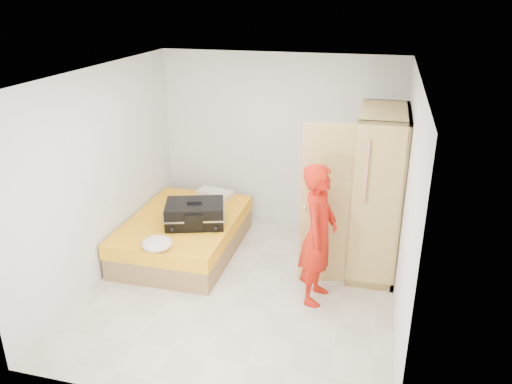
% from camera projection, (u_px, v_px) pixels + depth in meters
% --- Properties ---
extents(room, '(4.00, 4.02, 2.60)m').
position_uv_depth(room, '(243.00, 188.00, 5.70)').
color(room, beige).
rests_on(room, ground).
extents(bed, '(1.42, 2.02, 0.50)m').
position_uv_depth(bed, '(185.00, 234.00, 6.94)').
color(bed, '#986D45').
rests_on(bed, ground).
extents(wardrobe, '(1.16, 1.30, 2.10)m').
position_uv_depth(wardrobe, '(373.00, 197.00, 6.24)').
color(wardrobe, tan).
rests_on(wardrobe, ground).
extents(person, '(0.47, 0.66, 1.68)m').
position_uv_depth(person, '(318.00, 235.00, 5.63)').
color(person, red).
rests_on(person, ground).
extents(suitcase, '(0.91, 0.77, 0.33)m').
position_uv_depth(suitcase, '(195.00, 214.00, 6.62)').
color(suitcase, black).
rests_on(suitcase, bed).
extents(round_cushion, '(0.37, 0.37, 0.14)m').
position_uv_depth(round_cushion, '(157.00, 244.00, 6.01)').
color(round_cushion, silver).
rests_on(round_cushion, bed).
extents(pillow, '(0.57, 0.37, 0.10)m').
position_uv_depth(pillow, '(215.00, 193.00, 7.55)').
color(pillow, silver).
rests_on(pillow, bed).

